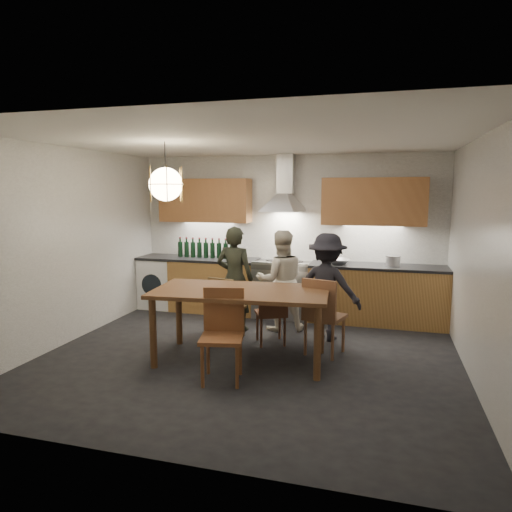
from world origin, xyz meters
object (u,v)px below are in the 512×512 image
(chair_front, at_px, (223,328))
(chair_back_left, at_px, (225,304))
(dining_table, at_px, (241,298))
(wine_bottles, at_px, (206,248))
(stock_pot, at_px, (393,261))
(person_mid, at_px, (281,280))
(mixing_bowl, at_px, (338,261))
(person_left, at_px, (235,278))
(person_right, at_px, (327,287))

(chair_front, bearing_deg, chair_back_left, 96.37)
(dining_table, distance_m, wine_bottles, 2.47)
(dining_table, bearing_deg, stock_pot, 44.30)
(person_mid, relative_size, mixing_bowl, 4.24)
(person_left, distance_m, person_right, 1.35)
(chair_back_left, xyz_separation_m, chair_front, (0.42, -1.24, 0.07))
(chair_back_left, relative_size, mixing_bowl, 2.51)
(person_left, bearing_deg, chair_back_left, 94.30)
(person_mid, bearing_deg, mixing_bowl, -159.42)
(person_right, distance_m, wine_bottles, 2.42)
(chair_front, bearing_deg, stock_pot, 43.07)
(person_mid, xyz_separation_m, mixing_bowl, (0.76, 0.68, 0.21))
(mixing_bowl, bearing_deg, wine_bottles, 177.82)
(chair_back_left, xyz_separation_m, mixing_bowl, (1.39, 1.32, 0.45))
(mixing_bowl, relative_size, stock_pot, 1.61)
(person_left, xyz_separation_m, wine_bottles, (-0.82, 0.94, 0.31))
(chair_front, xyz_separation_m, wine_bottles, (-1.25, 2.64, 0.50))
(dining_table, height_order, chair_back_left, same)
(dining_table, height_order, chair_front, chair_front)
(chair_back_left, relative_size, chair_front, 0.88)
(chair_back_left, bearing_deg, chair_front, 121.29)
(dining_table, relative_size, chair_back_left, 2.46)
(person_right, distance_m, stock_pot, 1.32)
(dining_table, xyz_separation_m, person_right, (0.89, 1.07, -0.03))
(chair_front, distance_m, stock_pot, 3.17)
(dining_table, xyz_separation_m, stock_pot, (1.76, 2.03, 0.21))
(mixing_bowl, bearing_deg, stock_pot, 1.83)
(dining_table, height_order, person_left, person_left)
(dining_table, xyz_separation_m, mixing_bowl, (0.95, 2.01, 0.18))
(person_left, bearing_deg, wine_bottles, -45.42)
(chair_front, bearing_deg, person_left, 91.68)
(person_right, bearing_deg, stock_pot, -118.48)
(stock_pot, bearing_deg, person_right, -132.04)
(chair_back_left, height_order, stock_pot, stock_pot)
(chair_front, height_order, stock_pot, stock_pot)
(dining_table, bearing_deg, person_left, 106.58)
(dining_table, relative_size, stock_pot, 9.95)
(chair_front, xyz_separation_m, stock_pot, (1.78, 2.59, 0.41))
(chair_back_left, bearing_deg, mixing_bowl, -123.86)
(person_left, height_order, person_right, person_left)
(chair_back_left, relative_size, wine_bottles, 0.85)
(dining_table, bearing_deg, wine_bottles, 116.46)
(mixing_bowl, bearing_deg, person_right, -93.49)
(stock_pot, relative_size, wine_bottles, 0.21)
(stock_pot, bearing_deg, person_left, -158.31)
(chair_front, relative_size, person_mid, 0.67)
(person_right, bearing_deg, dining_table, 63.90)
(chair_back_left, bearing_deg, person_left, -76.51)
(dining_table, relative_size, person_mid, 1.45)
(stock_pot, bearing_deg, mixing_bowl, -178.17)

